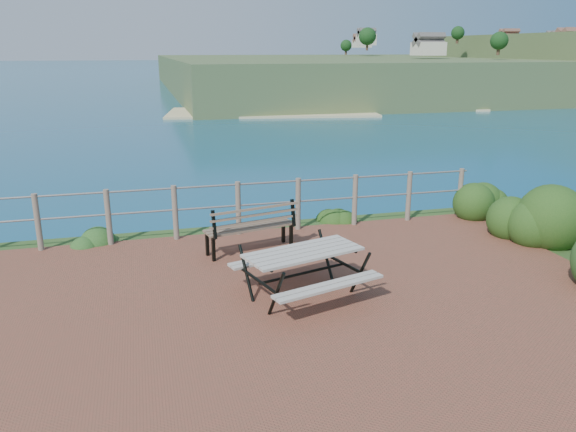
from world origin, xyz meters
name	(u,v)px	position (x,y,z in m)	size (l,w,h in m)	color
ground	(283,313)	(0.00, 0.00, 0.00)	(10.00, 7.00, 0.12)	brown
ocean	(140,58)	(0.00, 200.00, 0.00)	(1200.00, 1200.00, 0.00)	#167B84
safety_railing	(238,205)	(0.00, 3.35, 0.57)	(9.40, 0.10, 1.00)	#6B5B4C
distant_bay	(560,60)	(173.07, 202.61, -1.52)	(290.00, 232.36, 24.00)	#405A2D
picnic_table	(303,269)	(0.39, 0.39, 0.44)	(1.73, 1.35, 0.68)	#A19990
park_bench	(250,220)	(0.03, 2.38, 0.58)	(1.60, 0.74, 0.88)	brown
shrub_right_front	(532,237)	(5.22, 1.83, 0.00)	(1.27, 1.27, 1.81)	#1E4916
shrub_right_edge	(476,213)	(5.12, 3.50, 0.00)	(0.99, 0.99, 1.42)	#1E4916
shrub_lip_west	(93,242)	(-2.63, 3.62, 0.00)	(0.69, 0.69, 0.40)	#254E1D
shrub_lip_east	(333,219)	(2.03, 3.84, 0.00)	(0.78, 0.78, 0.53)	#1E4916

